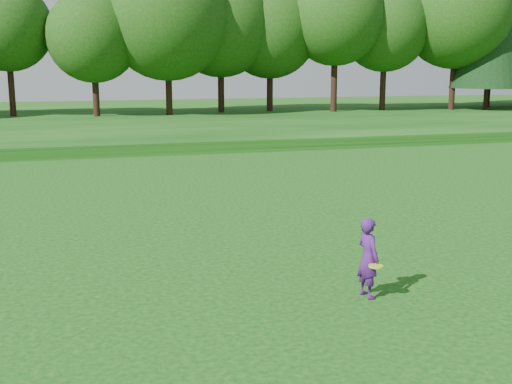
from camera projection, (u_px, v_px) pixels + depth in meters
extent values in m
plane|color=#0E420C|center=(271.00, 286.00, 12.59)|extent=(140.00, 140.00, 0.00)
cube|color=#0E420C|center=(123.00, 123.00, 44.55)|extent=(130.00, 30.00, 0.60)
cube|color=gray|center=(148.00, 153.00, 31.42)|extent=(130.00, 1.60, 0.04)
imported|color=#48186F|center=(368.00, 258.00, 11.89)|extent=(0.44, 0.60, 1.52)
cylinder|color=#AAE424|center=(376.00, 266.00, 11.65)|extent=(0.27, 0.27, 0.03)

